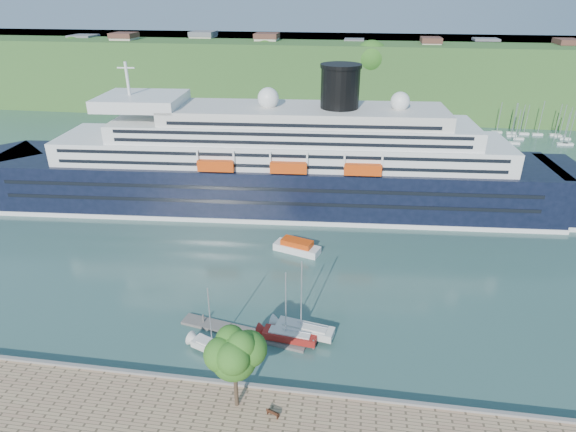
# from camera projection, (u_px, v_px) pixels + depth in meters

# --- Properties ---
(ground) EXTENTS (400.00, 400.00, 0.00)m
(ground) POSITION_uv_depth(u_px,v_px,m) (223.00, 388.00, 53.95)
(ground) COLOR #2D5047
(ground) RESTS_ON ground
(far_hillside) EXTENTS (400.00, 50.00, 24.00)m
(far_hillside) POSITION_uv_depth(u_px,v_px,m) (325.00, 73.00, 178.25)
(far_hillside) COLOR #345F26
(far_hillside) RESTS_ON ground
(quay_coping) EXTENTS (220.00, 0.50, 0.30)m
(quay_coping) POSITION_uv_depth(u_px,v_px,m) (222.00, 382.00, 53.28)
(quay_coping) COLOR slate
(quay_coping) RESTS_ON promenade
(cruise_ship) EXTENTS (127.29, 27.26, 28.36)m
(cruise_ship) POSITION_uv_depth(u_px,v_px,m) (269.00, 138.00, 93.18)
(cruise_ship) COLOR black
(cruise_ship) RESTS_ON ground
(park_bench) EXTENTS (1.54, 1.10, 0.91)m
(park_bench) POSITION_uv_depth(u_px,v_px,m) (273.00, 412.00, 49.10)
(park_bench) COLOR #492514
(park_bench) RESTS_ON promenade
(promenade_tree) EXTENTS (6.28, 6.28, 10.39)m
(promenade_tree) POSITION_uv_depth(u_px,v_px,m) (235.00, 367.00, 48.37)
(promenade_tree) COLOR #215516
(promenade_tree) RESTS_ON promenade
(floating_pontoon) EXTENTS (17.28, 5.36, 0.38)m
(floating_pontoon) POSITION_uv_depth(u_px,v_px,m) (243.00, 332.00, 62.44)
(floating_pontoon) COLOR #68625D
(floating_pontoon) RESTS_ON ground
(sailboat_white_near) EXTENTS (7.28, 4.37, 9.10)m
(sailboat_white_near) POSITION_uv_depth(u_px,v_px,m) (214.00, 324.00, 57.03)
(sailboat_white_near) COLOR silver
(sailboat_white_near) RESTS_ON ground
(sailboat_red) EXTENTS (7.77, 2.97, 9.79)m
(sailboat_red) POSITION_uv_depth(u_px,v_px,m) (290.00, 311.00, 58.91)
(sailboat_red) COLOR maroon
(sailboat_red) RESTS_ON ground
(sailboat_white_far) EXTENTS (8.47, 3.78, 10.57)m
(sailboat_white_far) POSITION_uv_depth(u_px,v_px,m) (306.00, 302.00, 59.77)
(sailboat_white_far) COLOR silver
(sailboat_white_far) RESTS_ON ground
(tender_launch) EXTENTS (8.41, 5.00, 2.20)m
(tender_launch) POSITION_uv_depth(u_px,v_px,m) (297.00, 246.00, 81.38)
(tender_launch) COLOR #D3400C
(tender_launch) RESTS_ON ground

